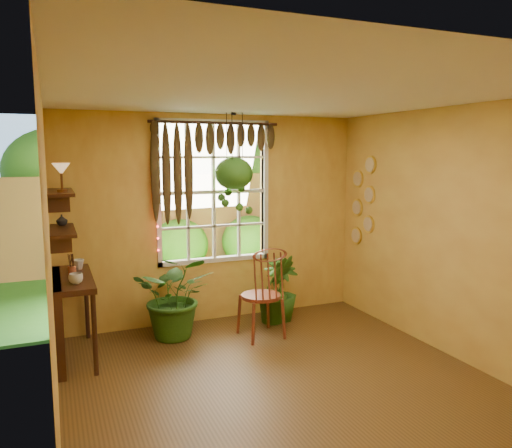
# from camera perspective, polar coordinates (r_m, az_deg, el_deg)

# --- Properties ---
(floor) EXTENTS (4.50, 4.50, 0.00)m
(floor) POSITION_cam_1_polar(r_m,az_deg,el_deg) (4.92, 3.91, -18.51)
(floor) COLOR brown
(floor) RESTS_ON ground
(ceiling) EXTENTS (4.50, 4.50, 0.00)m
(ceiling) POSITION_cam_1_polar(r_m,az_deg,el_deg) (4.43, 4.26, 14.54)
(ceiling) COLOR white
(ceiling) RESTS_ON wall_back
(wall_back) EXTENTS (4.00, 0.00, 4.00)m
(wall_back) POSITION_cam_1_polar(r_m,az_deg,el_deg) (6.54, -4.76, 0.59)
(wall_back) COLOR #E3BC4D
(wall_back) RESTS_ON floor
(wall_left) EXTENTS (0.00, 4.50, 4.50)m
(wall_left) POSITION_cam_1_polar(r_m,az_deg,el_deg) (4.02, -22.43, -4.74)
(wall_left) COLOR #E3BC4D
(wall_left) RESTS_ON floor
(wall_right) EXTENTS (0.00, 4.50, 4.50)m
(wall_right) POSITION_cam_1_polar(r_m,az_deg,el_deg) (5.65, 22.53, -1.19)
(wall_right) COLOR #E3BC4D
(wall_right) RESTS_ON floor
(window) EXTENTS (1.52, 0.10, 1.86)m
(window) POSITION_cam_1_polar(r_m,az_deg,el_deg) (6.54, -4.88, 3.67)
(window) COLOR white
(window) RESTS_ON wall_back
(valance_vine) EXTENTS (1.70, 0.12, 1.10)m
(valance_vine) POSITION_cam_1_polar(r_m,az_deg,el_deg) (6.38, -5.34, 8.74)
(valance_vine) COLOR #321C0D
(valance_vine) RESTS_ON window
(string_lights) EXTENTS (0.03, 0.03, 1.54)m
(string_lights) POSITION_cam_1_polar(r_m,az_deg,el_deg) (6.26, -11.29, 3.80)
(string_lights) COLOR #FF2633
(string_lights) RESTS_ON window
(wall_plates) EXTENTS (0.04, 0.32, 1.10)m
(wall_plates) POSITION_cam_1_polar(r_m,az_deg,el_deg) (6.99, 12.10, 2.56)
(wall_plates) COLOR beige
(wall_plates) RESTS_ON wall_right
(counter_ledge) EXTENTS (0.40, 1.20, 0.90)m
(counter_ledge) POSITION_cam_1_polar(r_m,az_deg,el_deg) (5.77, -21.16, -9.07)
(counter_ledge) COLOR #321C0D
(counter_ledge) RESTS_ON floor
(shelf_lower) EXTENTS (0.25, 0.90, 0.04)m
(shelf_lower) POSITION_cam_1_polar(r_m,az_deg,el_deg) (5.59, -21.25, -0.70)
(shelf_lower) COLOR #321C0D
(shelf_lower) RESTS_ON wall_left
(shelf_upper) EXTENTS (0.25, 0.90, 0.04)m
(shelf_upper) POSITION_cam_1_polar(r_m,az_deg,el_deg) (5.55, -21.46, 3.38)
(shelf_upper) COLOR #321C0D
(shelf_upper) RESTS_ON wall_left
(backyard) EXTENTS (14.00, 10.00, 12.00)m
(backyard) POSITION_cam_1_polar(r_m,az_deg,el_deg) (11.07, -10.91, 3.19)
(backyard) COLOR #225C1A
(backyard) RESTS_ON ground
(windsor_chair) EXTENTS (0.51, 0.54, 1.28)m
(windsor_chair) POSITION_cam_1_polar(r_m,az_deg,el_deg) (6.06, 0.73, -9.50)
(windsor_chair) COLOR brown
(windsor_chair) RESTS_ON floor
(potted_plant_left) EXTENTS (1.16, 1.09, 1.03)m
(potted_plant_left) POSITION_cam_1_polar(r_m,az_deg,el_deg) (6.09, -9.13, -8.09)
(potted_plant_left) COLOR #1B4612
(potted_plant_left) RESTS_ON floor
(potted_plant_mid) EXTENTS (0.52, 0.44, 0.90)m
(potted_plant_mid) POSITION_cam_1_polar(r_m,az_deg,el_deg) (6.56, 2.28, -7.41)
(potted_plant_mid) COLOR #1B4612
(potted_plant_mid) RESTS_ON floor
(potted_plant_right) EXTENTS (0.47, 0.47, 0.82)m
(potted_plant_right) POSITION_cam_1_polar(r_m,az_deg,el_deg) (6.66, 2.75, -7.53)
(potted_plant_right) COLOR #1B4612
(potted_plant_right) RESTS_ON floor
(hanging_basket) EXTENTS (0.48, 0.48, 1.28)m
(hanging_basket) POSITION_cam_1_polar(r_m,az_deg,el_deg) (6.26, -2.54, 5.52)
(hanging_basket) COLOR black
(hanging_basket) RESTS_ON ceiling
(cup_a) EXTENTS (0.18, 0.18, 0.11)m
(cup_a) POSITION_cam_1_polar(r_m,az_deg,el_deg) (5.35, -19.90, -5.89)
(cup_a) COLOR silver
(cup_a) RESTS_ON counter_ledge
(cup_b) EXTENTS (0.13, 0.13, 0.11)m
(cup_b) POSITION_cam_1_polar(r_m,az_deg,el_deg) (5.99, -19.63, -4.38)
(cup_b) COLOR beige
(cup_b) RESTS_ON counter_ledge
(brush_jar) EXTENTS (0.08, 0.08, 0.30)m
(brush_jar) POSITION_cam_1_polar(r_m,az_deg,el_deg) (5.69, -20.31, -4.41)
(brush_jar) COLOR brown
(brush_jar) RESTS_ON counter_ledge
(shelf_vase) EXTENTS (0.14, 0.14, 0.12)m
(shelf_vase) POSITION_cam_1_polar(r_m,az_deg,el_deg) (5.85, -21.31, 0.43)
(shelf_vase) COLOR #B2AD99
(shelf_vase) RESTS_ON shelf_lower
(tiffany_lamp) EXTENTS (0.17, 0.17, 0.29)m
(tiffany_lamp) POSITION_cam_1_polar(r_m,az_deg,el_deg) (5.30, -21.38, 5.69)
(tiffany_lamp) COLOR brown
(tiffany_lamp) RESTS_ON shelf_upper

